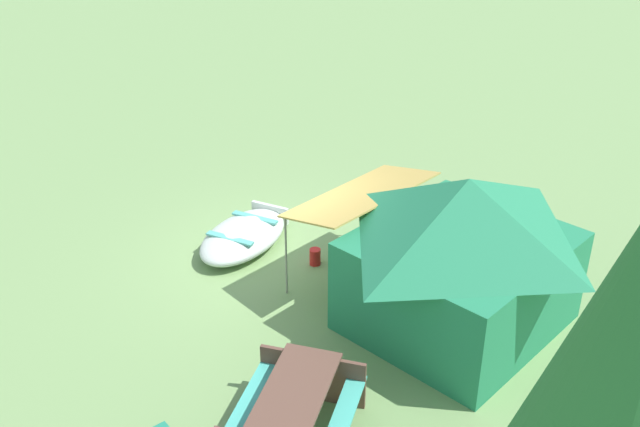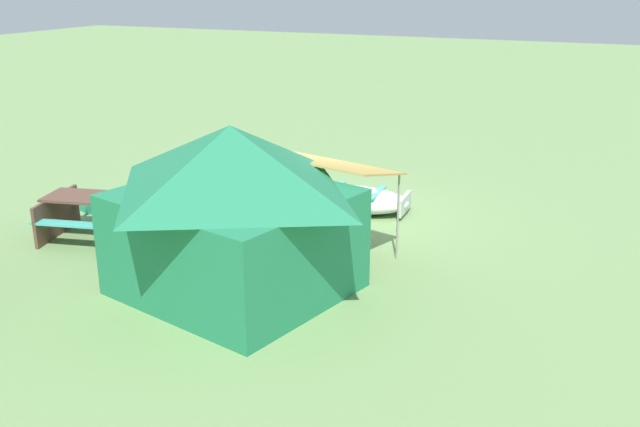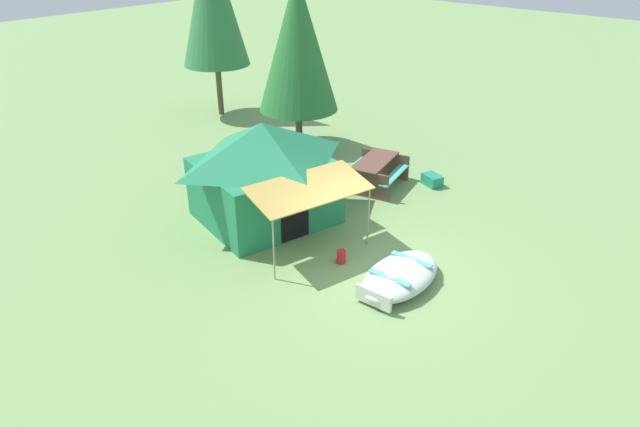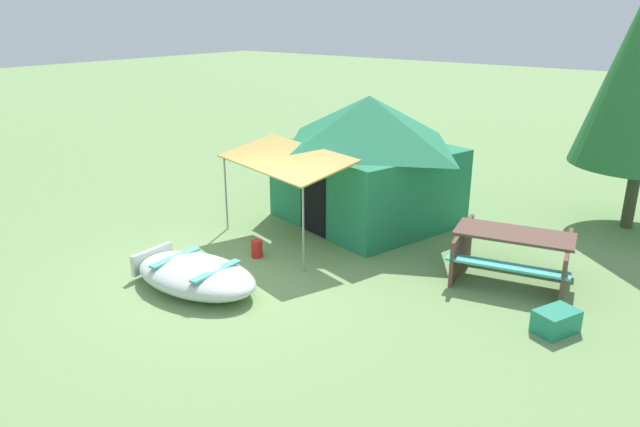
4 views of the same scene
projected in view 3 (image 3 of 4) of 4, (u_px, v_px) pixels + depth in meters
ground_plane at (375, 270)px, 12.57m from camera, size 80.00×80.00×0.00m
beached_rowboat at (400, 276)px, 11.96m from camera, size 2.28×1.37×0.45m
canvas_cabin_tent at (264, 171)px, 14.15m from camera, size 3.91×4.73×2.55m
picnic_table at (374, 170)px, 16.29m from camera, size 2.10×1.87×0.79m
cooler_box at (432, 180)px, 16.47m from camera, size 0.57×0.68×0.32m
fuel_can at (341, 257)px, 12.78m from camera, size 0.24×0.24×0.31m
pine_tree_back_right at (298, 43)px, 17.75m from camera, size 2.55×2.55×5.53m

